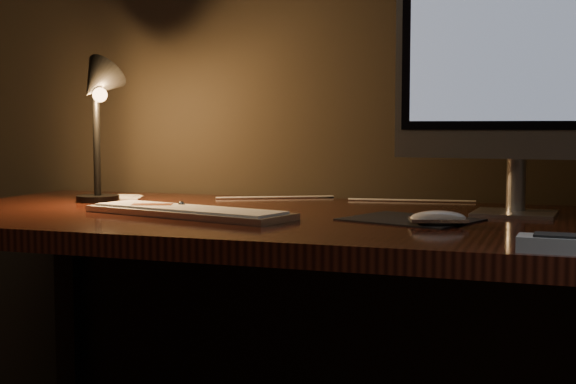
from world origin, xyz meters
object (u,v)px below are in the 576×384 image
(monitor, at_px, (518,63))
(mouse, at_px, (438,220))
(desk_lamp, at_px, (97,103))
(keyboard, at_px, (188,211))
(desk, at_px, (301,271))
(media_remote, at_px, (160,208))

(monitor, relative_size, mouse, 5.08)
(mouse, height_order, desk_lamp, desk_lamp)
(monitor, xyz_separation_m, keyboard, (-0.62, -0.22, -0.29))
(desk, bearing_deg, keyboard, -140.26)
(desk, bearing_deg, monitor, 8.04)
(media_remote, bearing_deg, desk, 4.88)
(monitor, height_order, desk_lamp, monitor)
(desk, height_order, keyboard, keyboard)
(keyboard, xyz_separation_m, desk_lamp, (-0.31, 0.17, 0.22))
(desk, height_order, media_remote, media_remote)
(mouse, relative_size, desk_lamp, 0.30)
(desk_lamp, bearing_deg, media_remote, -37.99)
(mouse, bearing_deg, media_remote, 159.06)
(keyboard, xyz_separation_m, mouse, (0.50, -0.00, 0.00))
(keyboard, bearing_deg, mouse, 14.87)
(keyboard, height_order, desk_lamp, desk_lamp)
(keyboard, bearing_deg, desk, 54.72)
(monitor, xyz_separation_m, desk_lamp, (-0.93, -0.05, -0.07))
(monitor, xyz_separation_m, mouse, (-0.12, -0.22, -0.29))
(desk, distance_m, keyboard, 0.28)
(keyboard, relative_size, media_remote, 3.29)
(desk, distance_m, monitor, 0.61)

